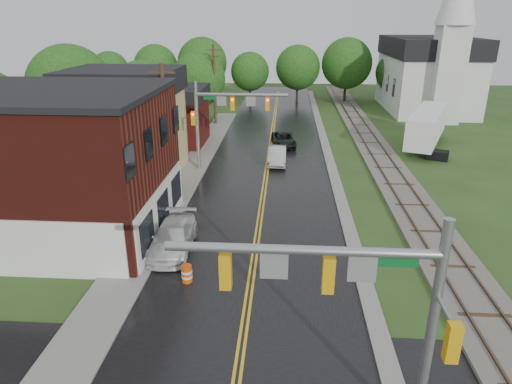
# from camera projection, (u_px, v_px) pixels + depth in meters

# --- Properties ---
(main_road) EXTENTS (10.00, 90.00, 0.02)m
(main_road) POSITION_uv_depth(u_px,v_px,m) (268.00, 160.00, 40.24)
(main_road) COLOR black
(main_road) RESTS_ON ground
(curb_right) EXTENTS (0.80, 70.00, 0.12)m
(curb_right) POSITION_uv_depth(u_px,v_px,m) (326.00, 146.00, 44.56)
(curb_right) COLOR gray
(curb_right) RESTS_ON ground
(sidewalk_left) EXTENTS (2.40, 50.00, 0.12)m
(sidewalk_left) POSITION_uv_depth(u_px,v_px,m) (187.00, 177.00, 35.97)
(sidewalk_left) COLOR gray
(sidewalk_left) RESTS_ON ground
(brick_building) EXTENTS (14.30, 10.30, 8.30)m
(brick_building) POSITION_uv_depth(u_px,v_px,m) (36.00, 164.00, 25.57)
(brick_building) COLOR #4D1610
(brick_building) RESTS_ON ground
(yellow_house) EXTENTS (8.00, 7.00, 6.40)m
(yellow_house) POSITION_uv_depth(u_px,v_px,m) (128.00, 134.00, 36.06)
(yellow_house) COLOR tan
(yellow_house) RESTS_ON ground
(darkred_building) EXTENTS (7.00, 6.00, 4.40)m
(darkred_building) POSITION_uv_depth(u_px,v_px,m) (169.00, 122.00, 44.73)
(darkred_building) COLOR #3F0F0C
(darkred_building) RESTS_ON ground
(church) EXTENTS (10.40, 18.40, 20.00)m
(church) POSITION_uv_depth(u_px,v_px,m) (431.00, 66.00, 58.99)
(church) COLOR silver
(church) RESTS_ON ground
(railroad) EXTENTS (3.20, 80.00, 0.30)m
(railroad) POSITION_uv_depth(u_px,v_px,m) (373.00, 146.00, 44.23)
(railroad) COLOR #59544C
(railroad) RESTS_ON ground
(traffic_signal_near) EXTENTS (7.34, 0.30, 7.20)m
(traffic_signal_near) POSITION_uv_depth(u_px,v_px,m) (356.00, 293.00, 12.17)
(traffic_signal_near) COLOR gray
(traffic_signal_near) RESTS_ON ground
(traffic_signal_far) EXTENTS (7.34, 0.43, 7.20)m
(traffic_signal_far) POSITION_uv_depth(u_px,v_px,m) (223.00, 110.00, 35.88)
(traffic_signal_far) COLOR gray
(traffic_signal_far) RESTS_ON ground
(utility_pole_b) EXTENTS (1.80, 0.28, 9.00)m
(utility_pole_b) POSITION_uv_depth(u_px,v_px,m) (166.00, 127.00, 31.52)
(utility_pole_b) COLOR #382616
(utility_pole_b) RESTS_ON ground
(utility_pole_c) EXTENTS (1.80, 0.28, 9.00)m
(utility_pole_c) POSITION_uv_depth(u_px,v_px,m) (214.00, 84.00, 52.00)
(utility_pole_c) COLOR #382616
(utility_pole_c) RESTS_ON ground
(tree_left_b) EXTENTS (7.60, 7.60, 9.69)m
(tree_left_b) POSITION_uv_depth(u_px,v_px,m) (72.00, 90.00, 41.07)
(tree_left_b) COLOR black
(tree_left_b) RESTS_ON ground
(tree_left_c) EXTENTS (6.00, 6.00, 7.65)m
(tree_left_c) POSITION_uv_depth(u_px,v_px,m) (143.00, 90.00, 48.70)
(tree_left_c) COLOR black
(tree_left_c) RESTS_ON ground
(tree_left_e) EXTENTS (6.40, 6.40, 8.16)m
(tree_left_e) POSITION_uv_depth(u_px,v_px,m) (200.00, 80.00, 53.87)
(tree_left_e) COLOR black
(tree_left_e) RESTS_ON ground
(suv_dark) EXTENTS (2.65, 4.80, 1.27)m
(suv_dark) POSITION_uv_depth(u_px,v_px,m) (284.00, 140.00, 44.48)
(suv_dark) COLOR black
(suv_dark) RESTS_ON ground
(sedan_silver) EXTENTS (1.51, 4.33, 1.43)m
(sedan_silver) POSITION_uv_depth(u_px,v_px,m) (277.00, 156.00, 39.11)
(sedan_silver) COLOR #BBBAC0
(sedan_silver) RESTS_ON ground
(pickup_white) EXTENTS (2.14, 5.15, 1.49)m
(pickup_white) POSITION_uv_depth(u_px,v_px,m) (173.00, 238.00, 24.54)
(pickup_white) COLOR silver
(pickup_white) RESTS_ON ground
(semi_trailer) EXTENTS (6.47, 11.12, 3.56)m
(semi_trailer) POSITION_uv_depth(u_px,v_px,m) (427.00, 126.00, 43.51)
(semi_trailer) COLOR black
(semi_trailer) RESTS_ON ground
(construction_barrel) EXTENTS (0.64, 0.64, 0.89)m
(construction_barrel) POSITION_uv_depth(u_px,v_px,m) (187.00, 274.00, 21.65)
(construction_barrel) COLOR #D04909
(construction_barrel) RESTS_ON ground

